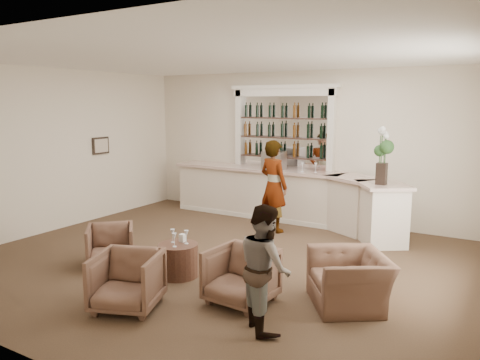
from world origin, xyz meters
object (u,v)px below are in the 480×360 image
at_px(armchair_left, 111,245).
at_px(espresso_machine, 274,161).
at_px(sommelier, 274,186).
at_px(cocktail_table, 178,260).
at_px(armchair_center, 127,281).
at_px(bar_counter, 287,196).
at_px(armchair_far, 349,280).
at_px(armchair_right, 241,276).
at_px(flower_vase, 383,152).
at_px(guest, 265,267).

bearing_deg(armchair_left, espresso_machine, 33.90).
height_order(armchair_left, espresso_machine, espresso_machine).
height_order(sommelier, armchair_left, sommelier).
distance_m(cocktail_table, armchair_center, 1.25).
bearing_deg(sommelier, bar_counter, -66.76).
bearing_deg(armchair_far, armchair_right, -96.74).
bearing_deg(armchair_right, armchair_left, -179.36).
distance_m(cocktail_table, armchair_left, 1.25).
bearing_deg(armchair_left, flower_vase, 0.74).
relative_size(cocktail_table, armchair_center, 0.75).
height_order(guest, flower_vase, flower_vase).
relative_size(sommelier, armchair_center, 2.30).
height_order(cocktail_table, guest, guest).
distance_m(armchair_center, espresso_machine, 5.19).
distance_m(cocktail_table, armchair_far, 2.57).
height_order(armchair_right, armchair_far, armchair_right).
bearing_deg(sommelier, espresso_machine, -45.88).
bearing_deg(armchair_center, guest, -6.87).
distance_m(espresso_machine, flower_vase, 2.64).
bearing_deg(flower_vase, bar_counter, 161.86).
relative_size(guest, armchair_center, 1.81).
relative_size(cocktail_table, flower_vase, 0.59).
height_order(sommelier, armchair_center, sommelier).
xyz_separation_m(bar_counter, espresso_machine, (-0.33, -0.03, 0.77)).
bearing_deg(armchair_far, bar_counter, -179.20).
height_order(bar_counter, sommelier, sommelier).
distance_m(cocktail_table, flower_vase, 4.11).
height_order(bar_counter, guest, guest).
bearing_deg(armchair_right, armchair_center, -137.94).
relative_size(guest, espresso_machine, 3.18).
relative_size(bar_counter, cocktail_table, 9.41).
relative_size(armchair_right, armchair_far, 0.77).
distance_m(bar_counter, armchair_far, 4.37).
bearing_deg(cocktail_table, bar_counter, 90.04).
xyz_separation_m(guest, armchair_left, (-3.13, 0.61, -0.40)).
bearing_deg(armchair_far, cocktail_table, -117.71).
height_order(cocktail_table, flower_vase, flower_vase).
height_order(armchair_right, flower_vase, flower_vase).
bearing_deg(armchair_left, armchair_right, -47.00).
height_order(armchair_left, armchair_right, armchair_right).
height_order(cocktail_table, armchair_center, armchair_center).
distance_m(armchair_right, flower_vase, 3.85).
distance_m(sommelier, armchair_left, 3.51).
xyz_separation_m(bar_counter, armchair_far, (2.55, -3.55, -0.23)).
bearing_deg(bar_counter, sommelier, -84.24).
relative_size(bar_counter, guest, 3.89).
bearing_deg(armchair_right, bar_counter, 111.52).
height_order(bar_counter, espresso_machine, espresso_machine).
height_order(bar_counter, armchair_far, bar_counter).
distance_m(armchair_left, espresso_machine, 4.24).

